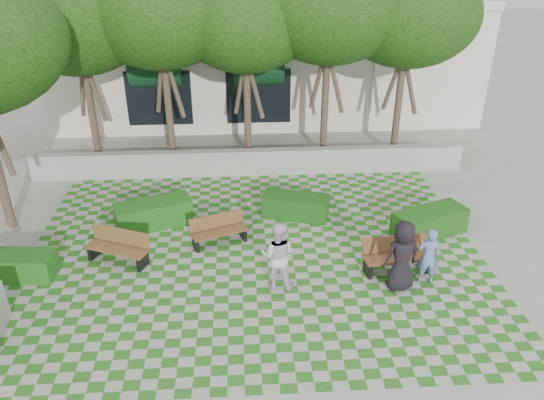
{
  "coord_description": "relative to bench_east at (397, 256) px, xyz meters",
  "views": [
    {
      "loc": [
        -0.27,
        -10.78,
        7.85
      ],
      "look_at": [
        0.5,
        1.5,
        1.4
      ],
      "focal_mm": 35.0,
      "sensor_mm": 36.0,
      "label": 1
    }
  ],
  "objects": [
    {
      "name": "ground",
      "position": [
        -3.56,
        -0.14,
        -0.43
      ],
      "size": [
        90.0,
        90.0,
        0.0
      ],
      "primitive_type": "plane",
      "color": "gray",
      "rests_on": "ground"
    },
    {
      "name": "hedge_west",
      "position": [
        -9.46,
        0.31,
        -0.11
      ],
      "size": [
        1.91,
        0.88,
        0.65
      ],
      "primitive_type": "cube",
      "rotation": [
        0.0,
        0.0,
        -0.07
      ],
      "color": "#1A5316",
      "rests_on": "ground"
    },
    {
      "name": "hedge_midleft",
      "position": [
        -6.42,
        2.68,
        -0.06
      ],
      "size": [
        2.3,
        1.54,
        0.75
      ],
      "primitive_type": "cube",
      "rotation": [
        0.0,
        0.0,
        0.35
      ],
      "color": "#195416",
      "rests_on": "ground"
    },
    {
      "name": "hedge_east",
      "position": [
        1.41,
        1.69,
        -0.06
      ],
      "size": [
        2.28,
        1.56,
        0.74
      ],
      "primitive_type": "cube",
      "rotation": [
        0.0,
        0.0,
        0.37
      ],
      "color": "#174913",
      "rests_on": "ground"
    },
    {
      "name": "person_blue",
      "position": [
        0.59,
        -0.53,
        0.31
      ],
      "size": [
        0.56,
        0.38,
        1.49
      ],
      "primitive_type": "imported",
      "rotation": [
        0.0,
        0.0,
        3.09
      ],
      "color": "#657EB8",
      "rests_on": "ground"
    },
    {
      "name": "tree_row",
      "position": [
        -5.42,
        5.82,
        4.75
      ],
      "size": [
        17.7,
        13.4,
        7.41
      ],
      "color": "#47382B",
      "rests_on": "ground"
    },
    {
      "name": "bench_mid",
      "position": [
        -4.5,
        1.58,
        -0.04
      ],
      "size": [
        1.62,
        1.01,
        0.81
      ],
      "rotation": [
        0.0,
        0.0,
        0.36
      ],
      "color": "brown",
      "rests_on": "ground"
    },
    {
      "name": "hedge_midright",
      "position": [
        -2.25,
        2.94,
        -0.09
      ],
      "size": [
        2.09,
        1.29,
        0.68
      ],
      "primitive_type": "cube",
      "rotation": [
        0.0,
        0.0,
        -0.28
      ],
      "color": "#154512",
      "rests_on": "ground"
    },
    {
      "name": "lawn",
      "position": [
        -3.56,
        0.86,
        -0.43
      ],
      "size": [
        12.0,
        12.0,
        0.0
      ],
      "primitive_type": "plane",
      "color": "#2B721E",
      "rests_on": "ground"
    },
    {
      "name": "bench_east",
      "position": [
        0.0,
        0.0,
        0.0
      ],
      "size": [
        1.76,
        0.74,
        0.9
      ],
      "rotation": [
        0.0,
        0.0,
        0.1
      ],
      "color": "brown",
      "rests_on": "ground"
    },
    {
      "name": "person_dark",
      "position": [
        -0.12,
        -0.72,
        0.47
      ],
      "size": [
        1.0,
        0.78,
        1.81
      ],
      "primitive_type": "imported",
      "rotation": [
        0.0,
        0.0,
        3.4
      ],
      "color": "black",
      "rests_on": "ground"
    },
    {
      "name": "building",
      "position": [
        -2.62,
        13.94,
        2.08
      ],
      "size": [
        18.0,
        8.92,
        5.15
      ],
      "color": "silver",
      "rests_on": "ground"
    },
    {
      "name": "person_white",
      "position": [
        -3.04,
        -0.46,
        0.44
      ],
      "size": [
        0.98,
        0.84,
        1.74
      ],
      "primitive_type": "imported",
      "rotation": [
        0.0,
        0.0,
        2.91
      ],
      "color": "silver",
      "rests_on": "ground"
    },
    {
      "name": "bench_west",
      "position": [
        -7.06,
        0.86,
        -0.02
      ],
      "size": [
        1.73,
        1.16,
        0.87
      ],
      "rotation": [
        0.0,
        0.0,
        -0.41
      ],
      "color": "brown",
      "rests_on": "ground"
    },
    {
      "name": "retaining_wall",
      "position": [
        -3.56,
        6.06,
        0.02
      ],
      "size": [
        15.0,
        0.36,
        0.9
      ],
      "primitive_type": "cube",
      "color": "#9E9B93",
      "rests_on": "ground"
    }
  ]
}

